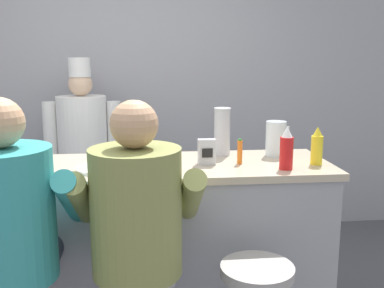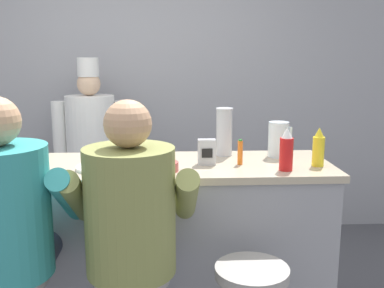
{
  "view_description": "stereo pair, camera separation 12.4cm",
  "coord_description": "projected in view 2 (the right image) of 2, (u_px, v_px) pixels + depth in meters",
  "views": [
    {
      "loc": [
        0.17,
        -2.19,
        1.63
      ],
      "look_at": [
        0.43,
        0.29,
        1.13
      ],
      "focal_mm": 42.0,
      "sensor_mm": 36.0,
      "label": 1
    },
    {
      "loc": [
        0.3,
        -2.2,
        1.63
      ],
      "look_at": [
        0.43,
        0.29,
        1.13
      ],
      "focal_mm": 42.0,
      "sensor_mm": 36.0,
      "label": 2
    }
  ],
  "objects": [
    {
      "name": "cook_in_whites_near",
      "position": [
        91.0,
        146.0,
        3.76
      ],
      "size": [
        0.63,
        0.4,
        1.61
      ],
      "color": "#232328",
      "rests_on": "ground_plane"
    },
    {
      "name": "cereal_bowl",
      "position": [
        164.0,
        166.0,
        2.42
      ],
      "size": [
        0.16,
        0.16,
        0.05
      ],
      "color": "#B24C47",
      "rests_on": "diner_counter"
    },
    {
      "name": "ketchup_bottle_red",
      "position": [
        286.0,
        151.0,
        2.42
      ],
      "size": [
        0.07,
        0.07,
        0.24
      ],
      "color": "red",
      "rests_on": "diner_counter"
    },
    {
      "name": "diner_seated_teal",
      "position": [
        7.0,
        219.0,
        2.03
      ],
      "size": [
        0.64,
        0.63,
        1.46
      ],
      "color": "#B2B5BA",
      "rests_on": "ground_plane"
    },
    {
      "name": "hot_sauce_bottle_orange",
      "position": [
        240.0,
        152.0,
        2.56
      ],
      "size": [
        0.03,
        0.03,
        0.15
      ],
      "color": "orange",
      "rests_on": "diner_counter"
    },
    {
      "name": "napkin_dispenser_chrome",
      "position": [
        207.0,
        152.0,
        2.55
      ],
      "size": [
        0.1,
        0.06,
        0.15
      ],
      "color": "silver",
      "rests_on": "diner_counter"
    },
    {
      "name": "mustard_bottle_yellow",
      "position": [
        318.0,
        148.0,
        2.51
      ],
      "size": [
        0.07,
        0.07,
        0.22
      ],
      "color": "yellow",
      "rests_on": "diner_counter"
    },
    {
      "name": "water_pitcher_clear",
      "position": [
        278.0,
        139.0,
        2.75
      ],
      "size": [
        0.14,
        0.13,
        0.22
      ],
      "color": "silver",
      "rests_on": "diner_counter"
    },
    {
      "name": "wall_back",
      "position": [
        135.0,
        87.0,
        4.06
      ],
      "size": [
        10.0,
        0.06,
        2.7
      ],
      "color": "#99999E",
      "rests_on": "ground_plane"
    },
    {
      "name": "breakfast_plate",
      "position": [
        102.0,
        166.0,
        2.47
      ],
      "size": [
        0.28,
        0.28,
        0.05
      ],
      "color": "white",
      "rests_on": "diner_counter"
    },
    {
      "name": "coffee_mug_blue",
      "position": [
        136.0,
        166.0,
        2.33
      ],
      "size": [
        0.13,
        0.08,
        0.09
      ],
      "color": "#4C7AB2",
      "rests_on": "diner_counter"
    },
    {
      "name": "coffee_mug_white",
      "position": [
        6.0,
        164.0,
        2.39
      ],
      "size": [
        0.12,
        0.08,
        0.09
      ],
      "color": "white",
      "rests_on": "diner_counter"
    },
    {
      "name": "cup_stack_steel",
      "position": [
        224.0,
        132.0,
        2.77
      ],
      "size": [
        0.11,
        0.11,
        0.3
      ],
      "color": "#B7BABF",
      "rests_on": "diner_counter"
    },
    {
      "name": "diner_seated_olive",
      "position": [
        131.0,
        218.0,
        2.06
      ],
      "size": [
        0.62,
        0.61,
        1.44
      ],
      "color": "#B2B5BA",
      "rests_on": "ground_plane"
    },
    {
      "name": "diner_counter",
      "position": [
        120.0,
        247.0,
        2.67
      ],
      "size": [
        2.47,
        0.66,
        1.01
      ],
      "color": "gray",
      "rests_on": "ground_plane"
    }
  ]
}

